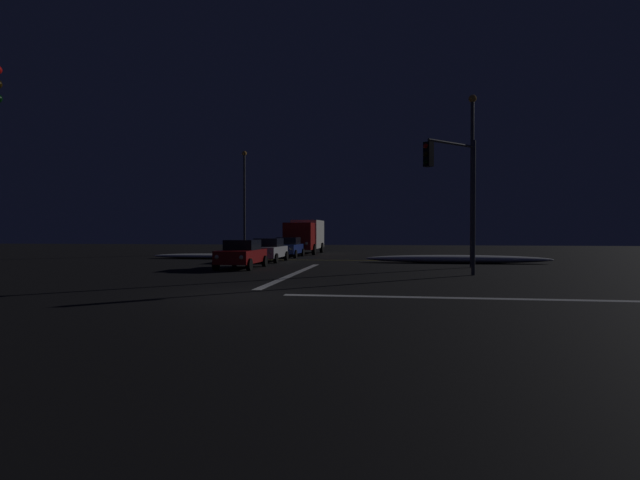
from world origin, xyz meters
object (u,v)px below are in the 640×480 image
object	(u,v)px
box_truck	(306,235)
streetlamp_right_near	(472,169)
sedan_blue	(288,247)
sedan_red	(242,254)
sedan_white	(268,250)
traffic_signal_ne	(455,182)
streetlamp_left_far	(244,195)

from	to	relation	value
box_truck	streetlamp_right_near	bearing A→B (deg)	-52.73
sedan_blue	sedan_red	bearing A→B (deg)	-90.05
box_truck	streetlamp_right_near	xyz separation A→B (m)	(12.41, -16.31, 3.85)
sedan_red	box_truck	world-z (taller)	box_truck
sedan_white	streetlamp_right_near	xyz separation A→B (m)	(12.73, -3.66, 4.75)
streetlamp_right_near	box_truck	bearing A→B (deg)	127.27
sedan_red	sedan_white	bearing A→B (deg)	90.64
traffic_signal_ne	streetlamp_left_far	size ratio (longest dim) A/B	0.66
streetlamp_left_far	traffic_signal_ne	bearing A→B (deg)	-53.31
box_truck	traffic_signal_ne	world-z (taller)	traffic_signal_ne
sedan_white	streetlamp_right_near	bearing A→B (deg)	-16.04
box_truck	streetlamp_left_far	xyz separation A→B (m)	(-5.72, -0.31, 3.74)
traffic_signal_ne	sedan_blue	bearing A→B (deg)	124.91
sedan_blue	streetlamp_left_far	world-z (taller)	streetlamp_left_far
streetlamp_left_far	sedan_red	bearing A→B (deg)	-73.52
sedan_white	streetlamp_left_far	xyz separation A→B (m)	(-5.41, 12.34, 4.65)
box_truck	streetlamp_right_near	world-z (taller)	streetlamp_right_near
traffic_signal_ne	streetlamp_left_far	bearing A→B (deg)	126.69
streetlamp_left_far	streetlamp_right_near	bearing A→B (deg)	-41.42
sedan_white	traffic_signal_ne	bearing A→B (deg)	-41.46
streetlamp_right_near	streetlamp_left_far	distance (m)	24.18
sedan_blue	traffic_signal_ne	xyz separation A→B (m)	(11.01, -15.77, 3.45)
sedan_red	sedan_blue	bearing A→B (deg)	89.95
box_truck	streetlamp_left_far	bearing A→B (deg)	-176.91
sedan_blue	streetlamp_left_far	bearing A→B (deg)	130.77
box_truck	sedan_red	bearing A→B (deg)	-90.75
sedan_red	streetlamp_left_far	xyz separation A→B (m)	(-5.48, 18.51, 4.65)
sedan_white	streetlamp_left_far	world-z (taller)	streetlamp_left_far
box_truck	traffic_signal_ne	xyz separation A→B (m)	(10.77, -22.45, 2.54)
sedan_blue	streetlamp_left_far	xyz separation A→B (m)	(-5.49, 6.36, 4.65)
traffic_signal_ne	streetlamp_right_near	xyz separation A→B (m)	(1.64, 6.14, 1.31)
sedan_blue	traffic_signal_ne	bearing A→B (deg)	-55.09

